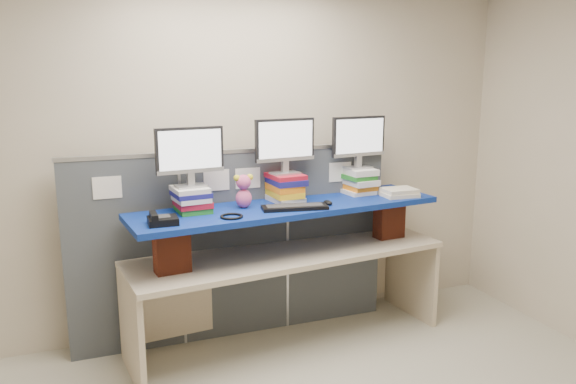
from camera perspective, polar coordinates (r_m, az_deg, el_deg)
name	(u,v)px	position (r m, az deg, el deg)	size (l,w,h in m)	color
room	(332,220)	(2.73, 4.54, -2.90)	(5.00, 4.00, 2.80)	beige
cubicle_partition	(236,244)	(4.52, -5.33, -5.24)	(2.60, 0.06, 1.53)	#3E444A
desk	(288,270)	(4.41, 0.00, -7.91)	(2.54, 0.99, 0.75)	beige
brick_pier_left	(172,249)	(3.95, -11.72, -5.74)	(0.24, 0.13, 0.32)	maroon
brick_pier_right	(389,219)	(4.75, 10.24, -2.68)	(0.24, 0.13, 0.32)	maroon
blue_board	(288,208)	(4.27, 0.00, -1.60)	(2.40, 0.60, 0.04)	navy
book_stack_left	(192,199)	(4.08, -9.76, -0.74)	(0.27, 0.31, 0.18)	#227F24
book_stack_center	(285,187)	(4.36, -0.27, 0.47)	(0.27, 0.32, 0.22)	silver
book_stack_right	(358,181)	(4.70, 7.14, 1.16)	(0.27, 0.33, 0.21)	silver
monitor_left	(190,153)	(4.03, -9.94, 3.90)	(0.49, 0.16, 0.43)	#A0A0A5
monitor_center	(285,143)	(4.30, -0.31, 5.02)	(0.49, 0.16, 0.43)	#A0A0A5
monitor_right	(359,139)	(4.65, 7.19, 5.36)	(0.49, 0.16, 0.43)	#A0A0A5
keyboard	(295,207)	(4.13, 0.68, -1.55)	(0.50, 0.24, 0.03)	black
mouse	(328,202)	(4.28, 4.08, -1.07)	(0.06, 0.10, 0.03)	black
desk_phone	(162,220)	(3.80, -12.72, -2.77)	(0.20, 0.18, 0.08)	black
headset	(232,216)	(3.91, -5.75, -2.47)	(0.16, 0.16, 0.02)	black
plush_toy	(244,191)	(4.16, -4.53, 0.13)	(0.15, 0.11, 0.25)	#D25086
binder_stack	(399,192)	(4.64, 11.23, -0.05)	(0.28, 0.23, 0.07)	beige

